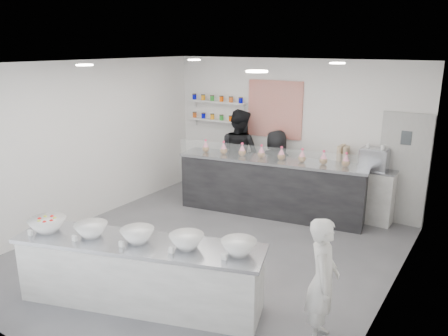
# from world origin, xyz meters

# --- Properties ---
(floor) EXTENTS (6.00, 6.00, 0.00)m
(floor) POSITION_xyz_m (0.00, 0.00, 0.00)
(floor) COLOR #515156
(floor) RESTS_ON ground
(ceiling) EXTENTS (6.00, 6.00, 0.00)m
(ceiling) POSITION_xyz_m (0.00, 0.00, 3.00)
(ceiling) COLOR white
(ceiling) RESTS_ON floor
(back_wall) EXTENTS (5.50, 0.00, 5.50)m
(back_wall) POSITION_xyz_m (0.00, 3.00, 1.50)
(back_wall) COLOR white
(back_wall) RESTS_ON floor
(left_wall) EXTENTS (0.00, 6.00, 6.00)m
(left_wall) POSITION_xyz_m (-2.75, 0.00, 1.50)
(left_wall) COLOR white
(left_wall) RESTS_ON floor
(right_wall) EXTENTS (0.00, 6.00, 6.00)m
(right_wall) POSITION_xyz_m (2.75, 0.00, 1.50)
(right_wall) COLOR white
(right_wall) RESTS_ON floor
(back_door) EXTENTS (0.88, 0.04, 2.10)m
(back_door) POSITION_xyz_m (2.30, 2.97, 1.05)
(back_door) COLOR #A1A19E
(back_door) RESTS_ON floor
(pattern_panel) EXTENTS (1.25, 0.03, 1.20)m
(pattern_panel) POSITION_xyz_m (-0.35, 2.98, 1.95)
(pattern_panel) COLOR #BB1B07
(pattern_panel) RESTS_ON back_wall
(jar_shelf_lower) EXTENTS (1.45, 0.22, 0.04)m
(jar_shelf_lower) POSITION_xyz_m (-1.75, 2.90, 1.60)
(jar_shelf_lower) COLOR silver
(jar_shelf_lower) RESTS_ON back_wall
(jar_shelf_upper) EXTENTS (1.45, 0.22, 0.04)m
(jar_shelf_upper) POSITION_xyz_m (-1.75, 2.90, 2.02)
(jar_shelf_upper) COLOR silver
(jar_shelf_upper) RESTS_ON back_wall
(preserve_jars) EXTENTS (1.45, 0.10, 0.56)m
(preserve_jars) POSITION_xyz_m (-1.75, 2.88, 1.88)
(preserve_jars) COLOR #D0581A
(preserve_jars) RESTS_ON jar_shelf_lower
(downlight_0) EXTENTS (0.24, 0.24, 0.02)m
(downlight_0) POSITION_xyz_m (-1.40, -1.00, 2.98)
(downlight_0) COLOR white
(downlight_0) RESTS_ON ceiling
(downlight_1) EXTENTS (0.24, 0.24, 0.02)m
(downlight_1) POSITION_xyz_m (1.40, -1.00, 2.98)
(downlight_1) COLOR white
(downlight_1) RESTS_ON ceiling
(downlight_2) EXTENTS (0.24, 0.24, 0.02)m
(downlight_2) POSITION_xyz_m (-1.40, 1.60, 2.98)
(downlight_2) COLOR white
(downlight_2) RESTS_ON ceiling
(downlight_3) EXTENTS (0.24, 0.24, 0.02)m
(downlight_3) POSITION_xyz_m (1.40, 1.60, 2.98)
(downlight_3) COLOR white
(downlight_3) RESTS_ON ceiling
(prep_counter) EXTENTS (3.28, 1.71, 0.88)m
(prep_counter) POSITION_xyz_m (0.10, -1.65, 0.44)
(prep_counter) COLOR #B1B1AC
(prep_counter) RESTS_ON floor
(back_bar) EXTENTS (3.71, 1.28, 1.13)m
(back_bar) POSITION_xyz_m (0.06, 2.06, 0.57)
(back_bar) COLOR black
(back_bar) RESTS_ON floor
(sneeze_guard) EXTENTS (3.55, 0.63, 0.31)m
(sneeze_guard) POSITION_xyz_m (0.12, 1.75, 1.29)
(sneeze_guard) COLOR white
(sneeze_guard) RESTS_ON back_bar
(espresso_ledge) EXTENTS (1.39, 0.44, 1.03)m
(espresso_ledge) POSITION_xyz_m (1.55, 2.78, 0.52)
(espresso_ledge) COLOR #B1B1AC
(espresso_ledge) RESTS_ON floor
(espresso_machine) EXTENTS (0.50, 0.34, 0.38)m
(espresso_machine) POSITION_xyz_m (1.82, 2.78, 1.22)
(espresso_machine) COLOR #93969E
(espresso_machine) RESTS_ON espresso_ledge
(cup_stacks) EXTENTS (0.27, 0.24, 0.36)m
(cup_stacks) POSITION_xyz_m (1.23, 2.78, 1.21)
(cup_stacks) COLOR #D5BA8B
(cup_stacks) RESTS_ON espresso_ledge
(prep_bowls) EXTENTS (3.04, 1.45, 0.17)m
(prep_bowls) POSITION_xyz_m (0.10, -1.65, 0.96)
(prep_bowls) COLOR white
(prep_bowls) RESTS_ON prep_counter
(label_cards) EXTENTS (2.66, 0.04, 0.07)m
(label_cards) POSITION_xyz_m (-0.07, -2.15, 0.91)
(label_cards) COLOR white
(label_cards) RESTS_ON prep_counter
(cookie_bags) EXTENTS (2.93, 0.65, 0.27)m
(cookie_bags) POSITION_xyz_m (0.06, 2.06, 1.26)
(cookie_bags) COLOR pink
(cookie_bags) RESTS_ON back_bar
(woman_prep) EXTENTS (0.50, 0.62, 1.48)m
(woman_prep) POSITION_xyz_m (2.31, -1.05, 0.74)
(woman_prep) COLOR silver
(woman_prep) RESTS_ON floor
(staff_left) EXTENTS (1.03, 0.85, 1.95)m
(staff_left) POSITION_xyz_m (-0.98, 2.60, 0.97)
(staff_left) COLOR black
(staff_left) RESTS_ON floor
(staff_right) EXTENTS (0.80, 0.54, 1.59)m
(staff_right) POSITION_xyz_m (-0.09, 2.60, 0.80)
(staff_right) COLOR black
(staff_right) RESTS_ON floor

